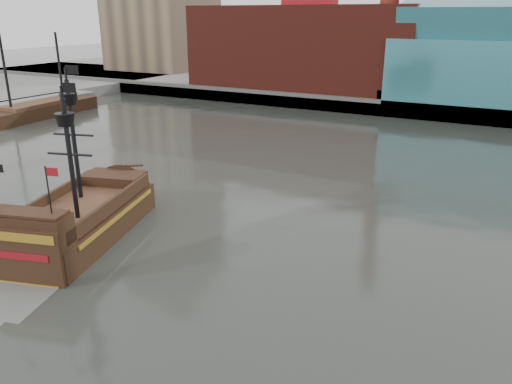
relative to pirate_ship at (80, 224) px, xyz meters
The scene contains 5 objects.
ground 13.24m from the pirate_ship, 25.63° to the right, with size 400.00×400.00×0.00m, color #2B2E29.
promenade_far 87.11m from the pirate_ship, 82.15° to the left, with size 220.00×60.00×2.00m, color slate.
seawall 58.03m from the pirate_ship, 78.17° to the left, with size 220.00×1.00×2.60m, color #4C4C49.
pirate_ship is the anchor object (origin of this frame).
docked_vessel 50.68m from the pirate_ship, 143.56° to the left, with size 6.62×21.70×14.53m.
Camera 1 is at (15.18, -17.58, 15.56)m, focal length 35.00 mm.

